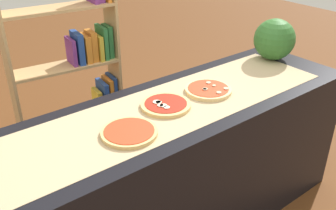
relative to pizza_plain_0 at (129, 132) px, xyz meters
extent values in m
cube|color=black|center=(0.31, 0.09, -0.46)|extent=(2.46, 0.70, 0.90)
cube|color=tan|center=(0.31, 0.09, -0.01)|extent=(2.06, 0.53, 0.00)
cylinder|color=#DBB26B|center=(0.00, 0.00, 0.00)|extent=(0.28, 0.28, 0.02)
cylinder|color=red|center=(0.00, 0.00, 0.01)|extent=(0.25, 0.25, 0.00)
cylinder|color=#DBB26B|center=(0.31, 0.11, 0.00)|extent=(0.28, 0.28, 0.02)
cylinder|color=#AD2314|center=(0.31, 0.11, 0.01)|extent=(0.23, 0.23, 0.00)
cylinder|color=#EFE5CC|center=(0.28, 0.15, 0.01)|extent=(0.04, 0.04, 0.00)
cylinder|color=#EFE5CC|center=(0.28, 0.07, 0.01)|extent=(0.03, 0.03, 0.00)
cylinder|color=#EFE5CC|center=(0.27, 0.11, 0.01)|extent=(0.03, 0.03, 0.00)
cylinder|color=#EFE5CC|center=(0.28, 0.14, 0.01)|extent=(0.03, 0.03, 0.00)
cylinder|color=#EFE5CC|center=(0.28, 0.10, 0.01)|extent=(0.04, 0.04, 0.00)
cylinder|color=#E5C17F|center=(0.62, 0.11, 0.00)|extent=(0.28, 0.28, 0.02)
cylinder|color=red|center=(0.62, 0.11, 0.01)|extent=(0.24, 0.24, 0.00)
cylinder|color=#C6B28E|center=(0.62, 0.02, 0.02)|extent=(0.03, 0.03, 0.01)
cylinder|color=#C6B28E|center=(0.70, 0.03, 0.02)|extent=(0.03, 0.03, 0.01)
cylinder|color=#C6B28E|center=(0.59, 0.10, 0.02)|extent=(0.02, 0.02, 0.01)
cylinder|color=#C6B28E|center=(0.59, 0.10, 0.02)|extent=(0.03, 0.03, 0.01)
cylinder|color=#C6B28E|center=(0.67, 0.10, 0.02)|extent=(0.02, 0.02, 0.01)
cylinder|color=#C6B28E|center=(0.67, 0.15, 0.02)|extent=(0.03, 0.03, 0.01)
sphere|color=#2D6628|center=(1.36, 0.22, 0.13)|extent=(0.29, 0.29, 0.29)
cube|color=tan|center=(0.56, 1.09, -0.07)|extent=(0.04, 0.22, 1.69)
cube|color=tan|center=(-0.20, 1.16, -0.07)|extent=(0.04, 0.22, 1.69)
cube|color=tan|center=(0.18, 1.12, -0.90)|extent=(0.76, 0.29, 0.02)
cube|color=#753384|center=(0.52, 1.09, -0.79)|extent=(0.05, 0.14, 0.21)
cube|color=orange|center=(0.47, 1.09, -0.79)|extent=(0.05, 0.15, 0.20)
cube|color=#47423D|center=(0.42, 1.10, -0.79)|extent=(0.06, 0.15, 0.21)
cube|color=#2D753D|center=(0.38, 1.10, -0.77)|extent=(0.05, 0.15, 0.25)
cube|color=silver|center=(0.34, 1.11, -0.79)|extent=(0.05, 0.18, 0.21)
cube|color=tan|center=(0.18, 1.12, -0.48)|extent=(0.76, 0.29, 0.02)
cube|color=#234799|center=(0.52, 1.09, -0.35)|extent=(0.04, 0.17, 0.26)
cube|color=orange|center=(0.49, 1.09, -0.35)|extent=(0.05, 0.17, 0.24)
cube|color=#234799|center=(0.44, 1.10, -0.36)|extent=(0.06, 0.19, 0.22)
cube|color=gold|center=(0.39, 1.10, -0.39)|extent=(0.05, 0.15, 0.16)
cube|color=tan|center=(0.18, 1.12, -0.07)|extent=(0.76, 0.29, 0.02)
cube|color=#2D753D|center=(0.52, 1.09, 0.06)|extent=(0.05, 0.14, 0.24)
cube|color=#2D753D|center=(0.47, 1.09, 0.06)|extent=(0.05, 0.18, 0.24)
cube|color=gold|center=(0.43, 1.10, 0.04)|extent=(0.05, 0.19, 0.18)
cube|color=orange|center=(0.39, 1.10, 0.05)|extent=(0.06, 0.15, 0.22)
cube|color=orange|center=(0.34, 1.11, 0.04)|extent=(0.06, 0.17, 0.20)
cube|color=#234799|center=(0.28, 1.11, 0.06)|extent=(0.06, 0.18, 0.23)
cube|color=#753384|center=(0.23, 1.12, 0.04)|extent=(0.04, 0.17, 0.19)
cube|color=tan|center=(0.18, 1.12, 0.35)|extent=(0.76, 0.29, 0.02)
camera|label=1|loc=(-0.82, -1.35, 0.99)|focal=40.83mm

